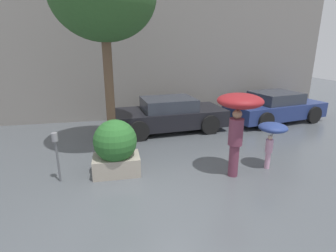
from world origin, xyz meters
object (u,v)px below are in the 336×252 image
object	(u,v)px
parked_car_near	(168,115)
parked_car_far	(275,107)
planter_box	(116,147)
parking_meter	(56,147)
person_child	(272,131)
person_adult	(239,111)

from	to	relation	value
parked_car_near	parked_car_far	xyz separation A→B (m)	(4.78, 0.36, -0.00)
planter_box	parked_car_far	world-z (taller)	planter_box
parked_car_far	parking_meter	bearing A→B (deg)	104.31
person_child	parked_car_near	xyz separation A→B (m)	(-1.98, 3.81, -0.43)
person_adult	person_child	bearing A→B (deg)	-39.50
parked_car_far	parking_meter	size ratio (longest dim) A/B	3.60
parked_car_far	parked_car_near	bearing A→B (deg)	83.41
person_child	parking_meter	world-z (taller)	person_child
person_child	planter_box	bearing A→B (deg)	143.83
planter_box	person_adult	size ratio (longest dim) A/B	0.69
parked_car_near	parking_meter	size ratio (longest dim) A/B	3.61
person_adult	parking_meter	world-z (taller)	person_adult
person_adult	parked_car_near	xyz separation A→B (m)	(-0.91, 3.96, -1.05)
person_child	parked_car_far	size ratio (longest dim) A/B	0.28
person_adult	person_child	world-z (taller)	person_adult
person_adult	parking_meter	size ratio (longest dim) A/B	1.68
person_adult	parked_car_far	distance (m)	5.89
parked_car_near	parking_meter	xyz separation A→B (m)	(-3.40, -3.49, 0.29)
planter_box	parking_meter	xyz separation A→B (m)	(-1.36, -0.15, 0.17)
person_child	parking_meter	bearing A→B (deg)	147.12
planter_box	parked_car_far	distance (m)	7.76
person_child	parked_car_far	world-z (taller)	parked_car_far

